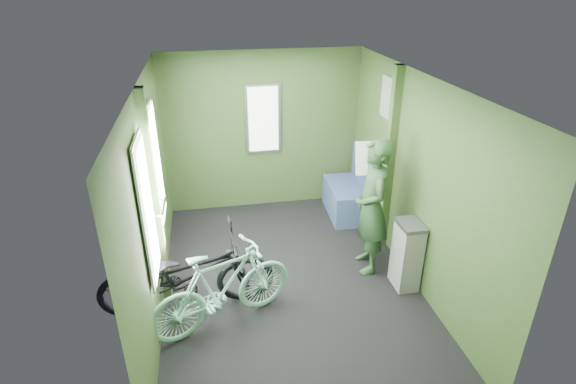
# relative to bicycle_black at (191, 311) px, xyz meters

# --- Properties ---
(room) EXTENTS (4.00, 4.02, 2.31)m
(room) POSITION_rel_bicycle_black_xyz_m (1.08, 0.34, 1.44)
(room) COLOR black
(room) RESTS_ON ground
(bicycle_black) EXTENTS (1.82, 0.85, 1.03)m
(bicycle_black) POSITION_rel_bicycle_black_xyz_m (0.00, 0.00, 0.00)
(bicycle_black) COLOR black
(bicycle_black) RESTS_ON ground
(bicycle_mint) EXTENTS (1.58, 1.00, 0.93)m
(bicycle_mint) POSITION_rel_bicycle_black_xyz_m (0.34, -0.27, 0.00)
(bicycle_mint) COLOR #8EDCC0
(bicycle_mint) RESTS_ON ground
(passenger) EXTENTS (0.44, 0.70, 1.62)m
(passenger) POSITION_rel_bicycle_black_xyz_m (2.08, 0.42, 0.81)
(passenger) COLOR #294928
(passenger) RESTS_ON ground
(waste_box) EXTENTS (0.24, 0.33, 0.81)m
(waste_box) POSITION_rel_bicycle_black_xyz_m (2.38, 0.00, 0.40)
(waste_box) COLOR gray
(waste_box) RESTS_ON ground
(bench_seat) EXTENTS (0.55, 0.94, 0.96)m
(bench_seat) POSITION_rel_bicycle_black_xyz_m (2.26, 1.75, 0.29)
(bench_seat) COLOR navy
(bench_seat) RESTS_ON ground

